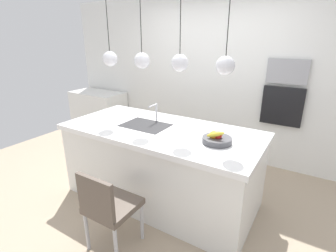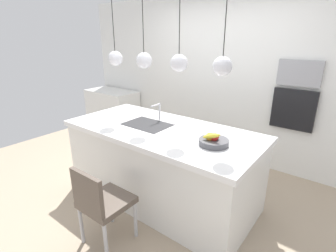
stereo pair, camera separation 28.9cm
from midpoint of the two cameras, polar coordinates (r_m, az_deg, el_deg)
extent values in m
plane|color=tan|center=(3.40, 1.14, -15.56)|extent=(6.60, 6.60, 0.00)
cube|color=white|center=(4.28, 14.78, 10.09)|extent=(6.00, 0.10, 2.60)
cube|color=white|center=(3.17, 1.19, -9.06)|extent=(2.27, 1.04, 0.88)
cube|color=white|center=(2.97, 1.26, -1.11)|extent=(2.33, 1.10, 0.06)
cube|color=#2D2D30|center=(3.09, -2.04, 0.22)|extent=(0.56, 0.40, 0.02)
cylinder|color=silver|center=(3.24, 0.65, 3.24)|extent=(0.02, 0.02, 0.22)
cylinder|color=silver|center=(3.15, -0.22, 4.66)|extent=(0.02, 0.16, 0.02)
cylinder|color=#4C4C51|center=(2.57, 13.44, -3.62)|extent=(0.30, 0.30, 0.06)
sphere|color=#B22D1E|center=(2.55, 13.83, -2.44)|extent=(0.07, 0.07, 0.07)
sphere|color=red|center=(2.53, 13.62, -2.56)|extent=(0.08, 0.08, 0.08)
sphere|color=olive|center=(2.55, 13.23, -2.39)|extent=(0.07, 0.07, 0.07)
sphere|color=orange|center=(2.54, 12.68, -2.42)|extent=(0.08, 0.08, 0.08)
ellipsoid|color=yellow|center=(2.50, 13.07, -2.30)|extent=(0.19, 0.08, 0.10)
cube|color=white|center=(5.58, -10.89, 3.38)|extent=(1.10, 0.60, 0.88)
cube|color=#9E9EA3|center=(3.89, 29.48, 10.34)|extent=(0.54, 0.08, 0.34)
cube|color=black|center=(3.98, 28.29, 3.27)|extent=(0.56, 0.08, 0.56)
cube|color=brown|center=(2.58, -10.38, -16.55)|extent=(0.43, 0.44, 0.06)
cube|color=brown|center=(2.36, -14.38, -14.39)|extent=(0.40, 0.04, 0.37)
cylinder|color=#B2B2B7|center=(2.73, -4.16, -20.30)|extent=(0.04, 0.04, 0.42)
cylinder|color=#B2B2B7|center=(2.93, -9.79, -17.31)|extent=(0.04, 0.04, 0.42)
cylinder|color=#B2B2B7|center=(2.53, -10.39, -24.44)|extent=(0.04, 0.04, 0.42)
cylinder|color=#B2B2B7|center=(2.75, -15.93, -20.72)|extent=(0.04, 0.04, 0.42)
sphere|color=silver|center=(3.28, -9.24, 14.79)|extent=(0.18, 0.18, 0.18)
cylinder|color=black|center=(3.27, -9.63, 21.61)|extent=(0.01, 0.01, 0.60)
sphere|color=silver|center=(2.94, -2.53, 14.51)|extent=(0.18, 0.18, 0.18)
cylinder|color=black|center=(2.94, -2.66, 22.11)|extent=(0.01, 0.01, 0.60)
sphere|color=silver|center=(2.66, 5.70, 13.90)|extent=(0.18, 0.18, 0.18)
cylinder|color=black|center=(2.65, 6.00, 22.31)|extent=(0.01, 0.01, 0.60)
sphere|color=silver|center=(2.44, 15.59, 12.81)|extent=(0.18, 0.18, 0.18)
cylinder|color=black|center=(2.43, 16.48, 21.95)|extent=(0.01, 0.01, 0.60)
camera|label=1|loc=(0.14, -87.14, 1.01)|focal=27.07mm
camera|label=2|loc=(0.14, 92.86, -1.01)|focal=27.07mm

